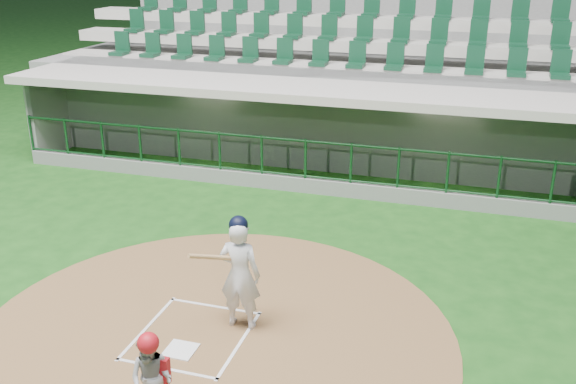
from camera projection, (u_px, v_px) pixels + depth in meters
name	position (u px, v px, depth m)	size (l,w,h in m)	color
ground	(201.00, 325.00, 9.80)	(120.00, 120.00, 0.00)	#154513
dirt_circle	(214.00, 335.00, 9.54)	(7.20, 7.20, 0.01)	brown
home_plate	(181.00, 350.00, 9.17)	(0.43, 0.43, 0.02)	white
batter_box_chalk	(193.00, 335.00, 9.52)	(1.55, 1.80, 0.01)	white
dugout_structure	(333.00, 133.00, 16.41)	(16.40, 3.70, 3.00)	gray
seating_deck	(350.00, 90.00, 19.02)	(17.00, 6.72, 5.15)	slate
batter	(240.00, 272.00, 9.46)	(0.86, 0.86, 1.81)	silver
catcher	(151.00, 377.00, 7.66)	(0.55, 0.43, 1.21)	gray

